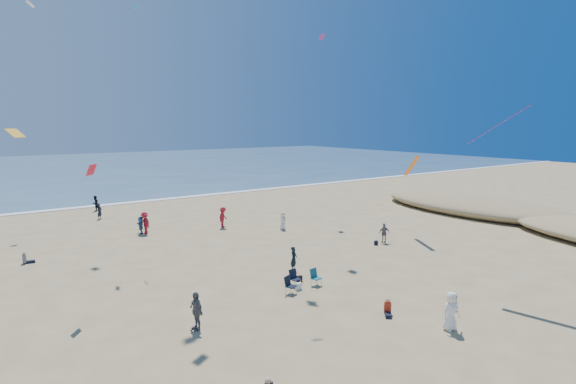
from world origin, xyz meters
TOP-DOWN VIEW (x-y plane):
  - ocean at (0.00, 95.00)m, footprint 220.00×100.00m
  - surf_line at (0.00, 45.00)m, footprint 220.00×1.20m
  - standing_flyers at (4.05, 16.16)m, footprint 29.14×47.40m
  - seated_group at (0.26, 4.53)m, footprint 15.05×33.21m
  - chair_cluster at (4.45, 10.13)m, footprint 2.73×1.52m
  - white_tote at (4.22, 10.07)m, footprint 0.35×0.20m
  - black_backpack at (5.03, 11.08)m, footprint 0.30×0.22m
  - cooler at (8.83, 3.16)m, footprint 0.45×0.30m
  - navy_bag at (15.00, 14.29)m, footprint 0.28×0.18m
  - kites_aloft at (9.39, 12.53)m, footprint 42.72×47.05m

SIDE VIEW (x-z plane):
  - ocean at x=0.00m, z-range 0.00..0.06m
  - surf_line at x=0.00m, z-range 0.00..0.08m
  - cooler at x=8.83m, z-range 0.00..0.30m
  - navy_bag at x=15.00m, z-range 0.00..0.34m
  - black_backpack at x=5.03m, z-range 0.00..0.38m
  - white_tote at x=4.22m, z-range 0.00..0.40m
  - seated_group at x=0.26m, z-range 0.00..0.84m
  - chair_cluster at x=4.45m, z-range 0.00..1.00m
  - standing_flyers at x=4.05m, z-range -0.09..1.84m
  - kites_aloft at x=9.39m, z-range -0.73..29.43m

